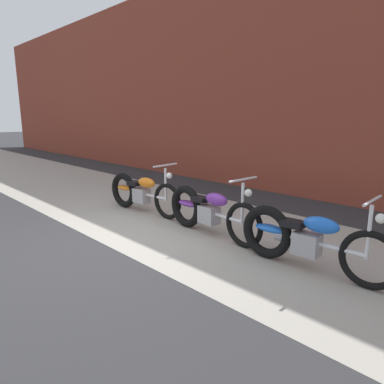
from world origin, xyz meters
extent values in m
plane|color=#2D2D30|center=(0.00, 0.00, 0.00)|extent=(80.00, 80.00, 0.00)
cube|color=#9E998E|center=(0.00, 1.75, 0.00)|extent=(36.00, 3.50, 0.01)
cube|color=brown|center=(0.00, 5.20, 2.87)|extent=(36.00, 0.50, 5.73)
torus|color=black|center=(-0.39, 1.54, 0.34)|extent=(0.68, 0.13, 0.68)
torus|color=black|center=(-1.69, 1.44, 0.36)|extent=(0.74, 0.19, 0.73)
cylinder|color=silver|center=(-1.04, 1.49, 0.38)|extent=(1.24, 0.15, 0.06)
cube|color=#99999E|center=(-1.12, 1.48, 0.34)|extent=(0.34, 0.24, 0.28)
ellipsoid|color=orange|center=(-0.96, 1.50, 0.62)|extent=(0.45, 0.22, 0.20)
ellipsoid|color=orange|center=(-1.64, 1.44, 0.42)|extent=(0.45, 0.21, 0.10)
cube|color=black|center=(-1.32, 1.47, 0.56)|extent=(0.30, 0.22, 0.08)
cylinder|color=silver|center=(-0.43, 1.54, 0.65)|extent=(0.05, 0.05, 0.62)
cylinder|color=silver|center=(-0.43, 1.54, 1.01)|extent=(0.08, 0.58, 0.03)
sphere|color=white|center=(-0.33, 1.55, 0.83)|extent=(0.11, 0.11, 0.11)
cylinder|color=silver|center=(-1.37, 1.61, 0.26)|extent=(0.55, 0.10, 0.06)
torus|color=black|center=(1.48, 1.42, 0.34)|extent=(0.68, 0.11, 0.68)
torus|color=black|center=(0.19, 1.48, 0.36)|extent=(0.74, 0.16, 0.73)
cylinder|color=silver|center=(0.83, 1.45, 0.38)|extent=(1.24, 0.11, 0.06)
cube|color=#99999E|center=(0.75, 1.45, 0.34)|extent=(0.33, 0.23, 0.28)
ellipsoid|color=#6B2D93|center=(0.91, 1.44, 0.62)|extent=(0.45, 0.21, 0.20)
ellipsoid|color=#6B2D93|center=(0.24, 1.48, 0.42)|extent=(0.45, 0.20, 0.10)
cube|color=black|center=(0.56, 1.46, 0.56)|extent=(0.29, 0.21, 0.08)
cylinder|color=silver|center=(1.44, 1.42, 0.65)|extent=(0.05, 0.05, 0.62)
cylinder|color=silver|center=(1.44, 1.42, 1.01)|extent=(0.06, 0.58, 0.03)
sphere|color=white|center=(1.54, 1.41, 0.83)|extent=(0.11, 0.11, 0.11)
cylinder|color=silver|center=(0.52, 1.61, 0.26)|extent=(0.55, 0.09, 0.06)
torus|color=black|center=(3.22, 1.41, 0.34)|extent=(0.68, 0.12, 0.68)
torus|color=black|center=(1.93, 1.34, 0.36)|extent=(0.74, 0.17, 0.73)
cylinder|color=silver|center=(2.58, 1.37, 0.38)|extent=(1.24, 0.12, 0.06)
cube|color=#99999E|center=(2.50, 1.37, 0.34)|extent=(0.33, 0.24, 0.28)
ellipsoid|color=blue|center=(2.66, 1.38, 0.62)|extent=(0.45, 0.21, 0.20)
ellipsoid|color=blue|center=(1.98, 1.34, 0.42)|extent=(0.45, 0.20, 0.10)
cube|color=black|center=(2.30, 1.36, 0.56)|extent=(0.29, 0.22, 0.08)
cylinder|color=silver|center=(3.18, 1.41, 0.65)|extent=(0.05, 0.05, 0.62)
cylinder|color=silver|center=(3.18, 1.41, 1.01)|extent=(0.06, 0.58, 0.03)
sphere|color=white|center=(3.28, 1.41, 0.83)|extent=(0.11, 0.11, 0.11)
cylinder|color=silver|center=(2.25, 1.51, 0.26)|extent=(0.55, 0.09, 0.06)
camera|label=1|loc=(4.45, -2.49, 1.90)|focal=32.67mm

